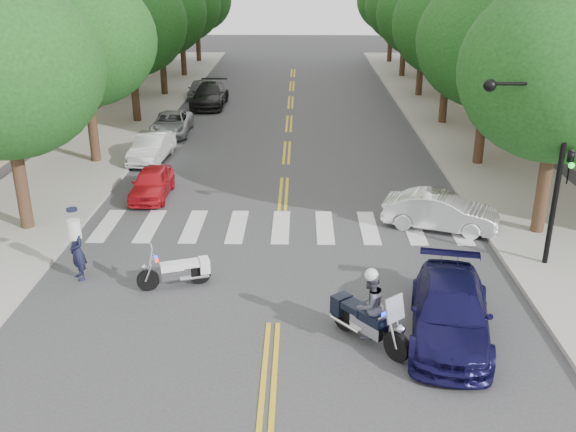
{
  "coord_description": "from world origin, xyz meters",
  "views": [
    {
      "loc": [
        0.67,
        -14.41,
        8.75
      ],
      "look_at": [
        0.3,
        4.29,
        1.3
      ],
      "focal_mm": 40.0,
      "sensor_mm": 36.0,
      "label": 1
    }
  ],
  "objects_px": {
    "officer_standing": "(77,251)",
    "convertible": "(441,211)",
    "motorcycle_police": "(368,310)",
    "sedan_blue": "(450,312)",
    "motorcycle_parked": "(181,271)"
  },
  "relations": [
    {
      "from": "sedan_blue",
      "to": "motorcycle_parked",
      "type": "bearing_deg",
      "value": 171.1
    },
    {
      "from": "motorcycle_police",
      "to": "sedan_blue",
      "type": "relative_size",
      "value": 0.44
    },
    {
      "from": "officer_standing",
      "to": "motorcycle_police",
      "type": "bearing_deg",
      "value": 29.01
    },
    {
      "from": "motorcycle_parked",
      "to": "convertible",
      "type": "distance_m",
      "value": 9.42
    },
    {
      "from": "officer_standing",
      "to": "convertible",
      "type": "relative_size",
      "value": 0.46
    },
    {
      "from": "motorcycle_parked",
      "to": "sedan_blue",
      "type": "relative_size",
      "value": 0.43
    },
    {
      "from": "motorcycle_police",
      "to": "officer_standing",
      "type": "bearing_deg",
      "value": -61.56
    },
    {
      "from": "officer_standing",
      "to": "sedan_blue",
      "type": "distance_m",
      "value": 10.63
    },
    {
      "from": "convertible",
      "to": "sedan_blue",
      "type": "xyz_separation_m",
      "value": [
        -1.17,
        -6.96,
        0.04
      ]
    },
    {
      "from": "convertible",
      "to": "officer_standing",
      "type": "bearing_deg",
      "value": 128.71
    },
    {
      "from": "officer_standing",
      "to": "sedan_blue",
      "type": "bearing_deg",
      "value": 34.69
    },
    {
      "from": "motorcycle_parked",
      "to": "officer_standing",
      "type": "bearing_deg",
      "value": 64.12
    },
    {
      "from": "motorcycle_police",
      "to": "motorcycle_parked",
      "type": "bearing_deg",
      "value": -69.18
    },
    {
      "from": "motorcycle_police",
      "to": "convertible",
      "type": "relative_size",
      "value": 0.53
    },
    {
      "from": "motorcycle_police",
      "to": "convertible",
      "type": "bearing_deg",
      "value": -153.87
    }
  ]
}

